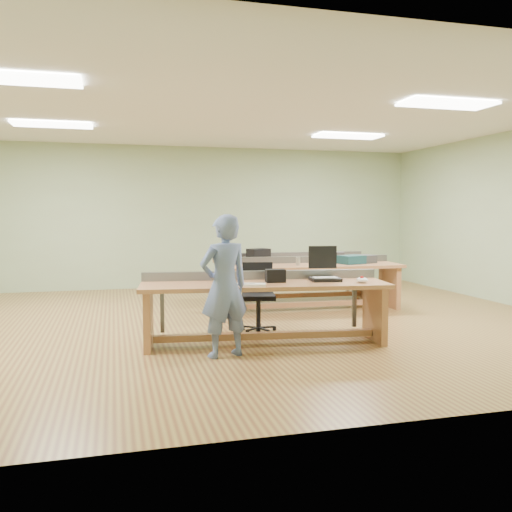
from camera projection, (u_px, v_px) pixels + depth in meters
name	position (u px, v px, depth m)	size (l,w,h in m)	color
floor	(230.00, 323.00, 7.87)	(10.00, 10.00, 0.00)	olive
ceiling	(229.00, 113.00, 7.63)	(10.00, 10.00, 0.00)	silver
wall_back	(191.00, 217.00, 11.61)	(10.00, 0.04, 3.00)	#9BB689
wall_front	(345.00, 227.00, 3.90)	(10.00, 0.04, 3.00)	#9BB689
fluor_panels	(229.00, 115.00, 7.64)	(6.20, 3.50, 0.03)	white
workbench_front	(264.00, 298.00, 6.62)	(3.07, 1.15, 0.86)	#B3744B
workbench_mid	(311.00, 276.00, 8.92)	(3.00, 0.91, 0.86)	#B3744B
workbench_back	(293.00, 270.00, 9.84)	(2.90, 0.90, 0.86)	#B3744B
person	(224.00, 286.00, 5.98)	(0.58, 0.38, 1.58)	#6677A6
laptop_base	(325.00, 279.00, 6.76)	(0.36, 0.30, 0.04)	black
laptop_screen	(323.00, 257.00, 6.88)	(0.36, 0.02, 0.29)	black
keyboard	(247.00, 285.00, 6.31)	(0.43, 0.14, 0.02)	white
trackball_mouse	(362.00, 280.00, 6.58)	(0.14, 0.16, 0.07)	white
camera_bag	(275.00, 276.00, 6.62)	(0.23, 0.15, 0.16)	black
task_chair	(258.00, 306.00, 7.33)	(0.58, 0.58, 0.92)	black
parts_bin_teal	(352.00, 260.00, 9.02)	(0.40, 0.30, 0.14)	#13393F
parts_bin_grey	(361.00, 259.00, 9.14)	(0.48, 0.31, 0.13)	#313133
mug	(322.00, 261.00, 8.97)	(0.13, 0.13, 0.10)	#313133
drinks_can	(298.00, 261.00, 8.73)	(0.07, 0.07, 0.13)	#B4B4B9
storage_box_back	(258.00, 255.00, 9.64)	(0.36, 0.26, 0.21)	black
tray_back	(335.00, 255.00, 10.02)	(0.31, 0.22, 0.12)	#313133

